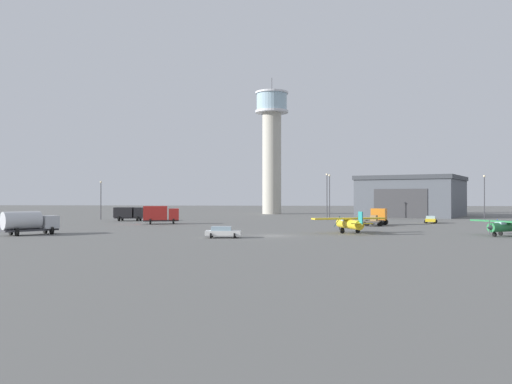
{
  "coord_description": "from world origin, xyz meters",
  "views": [
    {
      "loc": [
        3.43,
        -64.53,
        4.99
      ],
      "look_at": [
        -4.86,
        28.56,
        5.72
      ],
      "focal_mm": 36.14,
      "sensor_mm": 36.0,
      "label": 1
    }
  ],
  "objects_px": {
    "truck_box_red": "(160,214)",
    "truck_flatbed_orange": "(377,217)",
    "airplane_green": "(507,226)",
    "truck_box_black": "(129,213)",
    "light_post_west": "(327,193)",
    "light_post_north": "(101,196)",
    "control_tower": "(272,142)",
    "car_white": "(223,232)",
    "truck_fuel_tanker_silver": "(29,222)",
    "light_post_centre": "(484,194)",
    "car_yellow": "(431,219)",
    "airplane_yellow": "(350,223)",
    "light_post_east": "(330,193)"
  },
  "relations": [
    {
      "from": "light_post_north",
      "to": "truck_flatbed_orange",
      "type": "bearing_deg",
      "value": -16.35
    },
    {
      "from": "truck_box_black",
      "to": "light_post_west",
      "type": "height_order",
      "value": "light_post_west"
    },
    {
      "from": "truck_box_red",
      "to": "light_post_west",
      "type": "relative_size",
      "value": 0.68
    },
    {
      "from": "light_post_east",
      "to": "car_yellow",
      "type": "bearing_deg",
      "value": -44.26
    },
    {
      "from": "truck_box_red",
      "to": "car_white",
      "type": "relative_size",
      "value": 1.52
    },
    {
      "from": "control_tower",
      "to": "light_post_centre",
      "type": "bearing_deg",
      "value": -39.19
    },
    {
      "from": "truck_box_black",
      "to": "control_tower",
      "type": "bearing_deg",
      "value": 55.81
    },
    {
      "from": "car_white",
      "to": "light_post_north",
      "type": "height_order",
      "value": "light_post_north"
    },
    {
      "from": "airplane_green",
      "to": "light_post_west",
      "type": "distance_m",
      "value": 45.23
    },
    {
      "from": "control_tower",
      "to": "truck_flatbed_orange",
      "type": "distance_m",
      "value": 60.61
    },
    {
      "from": "truck_box_black",
      "to": "car_white",
      "type": "distance_m",
      "value": 47.0
    },
    {
      "from": "control_tower",
      "to": "airplane_green",
      "type": "relative_size",
      "value": 4.35
    },
    {
      "from": "truck_box_red",
      "to": "truck_flatbed_orange",
      "type": "height_order",
      "value": "truck_box_red"
    },
    {
      "from": "light_post_west",
      "to": "light_post_centre",
      "type": "bearing_deg",
      "value": -0.14
    },
    {
      "from": "airplane_green",
      "to": "truck_box_red",
      "type": "bearing_deg",
      "value": -56.98
    },
    {
      "from": "truck_box_black",
      "to": "truck_box_red",
      "type": "bearing_deg",
      "value": -51.31
    },
    {
      "from": "control_tower",
      "to": "airplane_green",
      "type": "distance_m",
      "value": 85.77
    },
    {
      "from": "truck_box_black",
      "to": "airplane_green",
      "type": "bearing_deg",
      "value": -32.14
    },
    {
      "from": "control_tower",
      "to": "truck_box_red",
      "type": "relative_size",
      "value": 5.75
    },
    {
      "from": "truck_box_red",
      "to": "light_post_north",
      "type": "xyz_separation_m",
      "value": [
        -17.3,
        15.91,
        3.13
      ]
    },
    {
      "from": "car_yellow",
      "to": "light_post_north",
      "type": "distance_m",
      "value": 66.72
    },
    {
      "from": "control_tower",
      "to": "car_white",
      "type": "distance_m",
      "value": 84.53
    },
    {
      "from": "light_post_centre",
      "to": "control_tower",
      "type": "bearing_deg",
      "value": 140.81
    },
    {
      "from": "light_post_north",
      "to": "light_post_centre",
      "type": "relative_size",
      "value": 0.89
    },
    {
      "from": "airplane_green",
      "to": "truck_fuel_tanker_silver",
      "type": "distance_m",
      "value": 60.41
    },
    {
      "from": "truck_flatbed_orange",
      "to": "light_post_centre",
      "type": "distance_m",
      "value": 29.38
    },
    {
      "from": "car_yellow",
      "to": "airplane_green",
      "type": "bearing_deg",
      "value": -160.52
    },
    {
      "from": "control_tower",
      "to": "light_post_north",
      "type": "relative_size",
      "value": 4.64
    },
    {
      "from": "truck_box_red",
      "to": "truck_fuel_tanker_silver",
      "type": "height_order",
      "value": "truck_box_red"
    },
    {
      "from": "light_post_west",
      "to": "control_tower",
      "type": "bearing_deg",
      "value": 110.31
    },
    {
      "from": "car_yellow",
      "to": "light_post_north",
      "type": "height_order",
      "value": "light_post_north"
    },
    {
      "from": "airplane_yellow",
      "to": "airplane_green",
      "type": "bearing_deg",
      "value": -118.55
    },
    {
      "from": "truck_fuel_tanker_silver",
      "to": "light_post_east",
      "type": "distance_m",
      "value": 65.43
    },
    {
      "from": "truck_flatbed_orange",
      "to": "car_yellow",
      "type": "height_order",
      "value": "truck_flatbed_orange"
    },
    {
      "from": "truck_box_red",
      "to": "light_post_north",
      "type": "bearing_deg",
      "value": 121.95
    },
    {
      "from": "airplane_yellow",
      "to": "truck_box_black",
      "type": "bearing_deg",
      "value": 34.12
    },
    {
      "from": "airplane_green",
      "to": "light_post_centre",
      "type": "bearing_deg",
      "value": -137.53
    },
    {
      "from": "airplane_yellow",
      "to": "car_white",
      "type": "xyz_separation_m",
      "value": [
        -15.79,
        -8.93,
        -0.66
      ]
    },
    {
      "from": "truck_flatbed_orange",
      "to": "light_post_centre",
      "type": "xyz_separation_m",
      "value": [
        23.52,
        17.13,
        4.07
      ]
    },
    {
      "from": "truck_box_red",
      "to": "airplane_green",
      "type": "bearing_deg",
      "value": -40.2
    },
    {
      "from": "truck_box_red",
      "to": "truck_flatbed_orange",
      "type": "xyz_separation_m",
      "value": [
        38.0,
        -0.32,
        -0.41
      ]
    },
    {
      "from": "control_tower",
      "to": "light_post_east",
      "type": "xyz_separation_m",
      "value": [
        14.39,
        -29.05,
        -14.42
      ]
    },
    {
      "from": "airplane_green",
      "to": "truck_box_red",
      "type": "xyz_separation_m",
      "value": [
        -50.55,
        23.3,
        0.47
      ]
    },
    {
      "from": "car_yellow",
      "to": "light_post_west",
      "type": "distance_m",
      "value": 21.43
    },
    {
      "from": "airplane_yellow",
      "to": "truck_box_black",
      "type": "distance_m",
      "value": 51.2
    },
    {
      "from": "light_post_west",
      "to": "airplane_green",
      "type": "bearing_deg",
      "value": -63.22
    },
    {
      "from": "light_post_east",
      "to": "light_post_centre",
      "type": "bearing_deg",
      "value": -13.72
    },
    {
      "from": "car_white",
      "to": "light_post_centre",
      "type": "bearing_deg",
      "value": 40.74
    },
    {
      "from": "car_white",
      "to": "light_post_west",
      "type": "distance_m",
      "value": 48.39
    },
    {
      "from": "airplane_green",
      "to": "car_yellow",
      "type": "distance_m",
      "value": 30.51
    }
  ]
}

